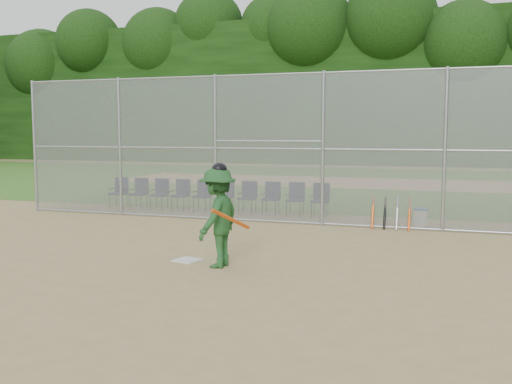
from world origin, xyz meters
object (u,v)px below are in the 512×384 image
(water_cooler, at_px, (420,217))
(chair_0, at_px, (118,193))
(batter_at_plate, at_px, (218,217))
(home_plate, at_px, (188,260))

(water_cooler, height_order, chair_0, chair_0)
(batter_at_plate, bearing_deg, water_cooler, 60.63)
(home_plate, xyz_separation_m, batter_at_plate, (0.74, -0.26, 0.91))
(batter_at_plate, relative_size, water_cooler, 4.08)
(home_plate, relative_size, batter_at_plate, 0.24)
(home_plate, distance_m, water_cooler, 6.94)
(chair_0, bearing_deg, home_plate, -49.53)
(batter_at_plate, distance_m, water_cooler, 6.79)
(batter_at_plate, xyz_separation_m, water_cooler, (3.31, 5.89, -0.68))
(home_plate, bearing_deg, chair_0, 130.47)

